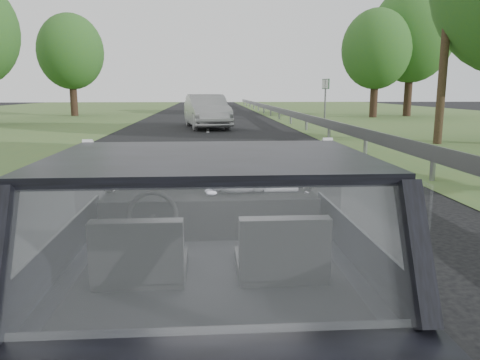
{
  "coord_description": "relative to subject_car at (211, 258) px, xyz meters",
  "views": [
    {
      "loc": [
        -0.01,
        -2.82,
        1.77
      ],
      "look_at": [
        0.22,
        0.57,
        1.12
      ],
      "focal_mm": 35.0,
      "sensor_mm": 36.0,
      "label": 1
    }
  ],
  "objects": [
    {
      "name": "subject_car",
      "position": [
        0.0,
        0.0,
        0.0
      ],
      "size": [
        1.8,
        4.0,
        1.45
      ],
      "primitive_type": "cube",
      "color": "black",
      "rests_on": "ground"
    },
    {
      "name": "passenger_seat",
      "position": [
        0.4,
        -0.29,
        0.16
      ],
      "size": [
        0.5,
        0.72,
        0.42
      ],
      "primitive_type": "cube",
      "color": "black",
      "rests_on": "subject_car"
    },
    {
      "name": "cat",
      "position": [
        0.22,
        0.64,
        0.36
      ],
      "size": [
        0.57,
        0.24,
        0.25
      ],
      "primitive_type": "ellipsoid",
      "rotation": [
        0.0,
        0.0,
        0.12
      ],
      "color": "#94959D",
      "rests_on": "dashboard"
    },
    {
      "name": "guardrail",
      "position": [
        4.3,
        10.0,
        -0.15
      ],
      "size": [
        0.05,
        90.0,
        0.32
      ],
      "primitive_type": "cube",
      "color": "gray",
      "rests_on": "ground"
    },
    {
      "name": "steering_wheel",
      "position": [
        -0.4,
        0.33,
        0.2
      ],
      "size": [
        0.36,
        0.36,
        0.04
      ],
      "primitive_type": "torus",
      "color": "black",
      "rests_on": "dashboard"
    },
    {
      "name": "tree_3",
      "position": [
        13.83,
        29.1,
        3.47
      ],
      "size": [
        6.7,
        6.7,
        8.4
      ],
      "primitive_type": null,
      "rotation": [
        0.0,
        0.0,
        0.24
      ],
      "color": "#2A5B26",
      "rests_on": "ground"
    },
    {
      "name": "dashboard",
      "position": [
        0.0,
        0.62,
        0.12
      ],
      "size": [
        1.58,
        0.45,
        0.3
      ],
      "primitive_type": "cube",
      "color": "black",
      "rests_on": "subject_car"
    },
    {
      "name": "highway_sign",
      "position": [
        6.92,
        24.66,
        0.49
      ],
      "size": [
        0.26,
        0.97,
        2.43
      ],
      "primitive_type": "cube",
      "rotation": [
        0.0,
        0.0,
        0.17
      ],
      "color": "#144D22",
      "rests_on": "ground"
    },
    {
      "name": "driver_seat",
      "position": [
        -0.4,
        -0.29,
        0.16
      ],
      "size": [
        0.5,
        0.72,
        0.42
      ],
      "primitive_type": "cube",
      "color": "black",
      "rests_on": "subject_car"
    },
    {
      "name": "other_car",
      "position": [
        -0.04,
        19.8,
        0.07
      ],
      "size": [
        2.61,
        5.06,
        1.59
      ],
      "primitive_type": "imported",
      "rotation": [
        0.0,
        0.0,
        0.15
      ],
      "color": "#AFAFAF",
      "rests_on": "ground"
    },
    {
      "name": "tree_6",
      "position": [
        -9.32,
        31.03,
        2.64
      ],
      "size": [
        5.48,
        5.48,
        6.74
      ],
      "primitive_type": null,
      "rotation": [
        0.0,
        0.0,
        -0.27
      ],
      "color": "#2A5B26",
      "rests_on": "ground"
    },
    {
      "name": "tree_2",
      "position": [
        10.98,
        27.82,
        2.66
      ],
      "size": [
        5.23,
        5.23,
        6.76
      ],
      "primitive_type": null,
      "rotation": [
        0.0,
        0.0,
        -0.19
      ],
      "color": "#2A5B26",
      "rests_on": "ground"
    },
    {
      "name": "utility_pole",
      "position": [
        7.67,
        12.31,
        3.47
      ],
      "size": [
        0.34,
        0.34,
        8.39
      ],
      "primitive_type": "cylinder",
      "rotation": [
        0.0,
        0.0,
        0.32
      ],
      "color": "#503C24",
      "rests_on": "ground"
    }
  ]
}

